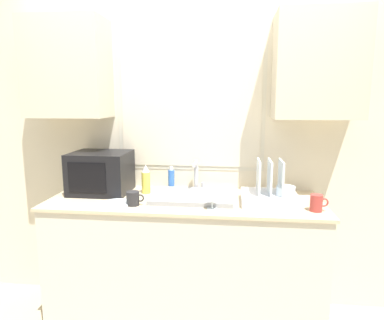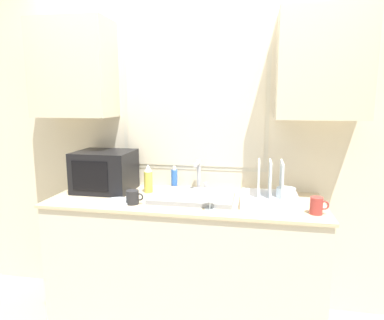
{
  "view_description": "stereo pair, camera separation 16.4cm",
  "coord_description": "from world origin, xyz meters",
  "px_view_note": "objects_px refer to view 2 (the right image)",
  "views": [
    {
      "loc": [
        0.31,
        -1.95,
        1.6
      ],
      "look_at": [
        0.05,
        0.29,
        1.21
      ],
      "focal_mm": 32.0,
      "sensor_mm": 36.0,
      "label": 1
    },
    {
      "loc": [
        0.47,
        -1.93,
        1.6
      ],
      "look_at": [
        0.05,
        0.29,
        1.21
      ],
      "focal_mm": 32.0,
      "sensor_mm": 36.0,
      "label": 2
    }
  ],
  "objects_px": {
    "soap_bottle": "(174,179)",
    "mug_near_sink": "(133,197)",
    "wine_glass": "(210,194)",
    "faucet": "(199,173)",
    "dish_rack": "(271,195)",
    "spray_bottle": "(148,179)",
    "microwave": "(105,171)"
  },
  "relations": [
    {
      "from": "soap_bottle",
      "to": "faucet",
      "type": "bearing_deg",
      "value": -6.93
    },
    {
      "from": "soap_bottle",
      "to": "spray_bottle",
      "type": "bearing_deg",
      "value": -140.57
    },
    {
      "from": "microwave",
      "to": "mug_near_sink",
      "type": "bearing_deg",
      "value": -41.45
    },
    {
      "from": "microwave",
      "to": "soap_bottle",
      "type": "height_order",
      "value": "microwave"
    },
    {
      "from": "faucet",
      "to": "microwave",
      "type": "bearing_deg",
      "value": -169.67
    },
    {
      "from": "microwave",
      "to": "dish_rack",
      "type": "distance_m",
      "value": 1.23
    },
    {
      "from": "microwave",
      "to": "wine_glass",
      "type": "xyz_separation_m",
      "value": [
        0.84,
        -0.31,
        -0.05
      ]
    },
    {
      "from": "mug_near_sink",
      "to": "wine_glass",
      "type": "bearing_deg",
      "value": -3.2
    },
    {
      "from": "faucet",
      "to": "mug_near_sink",
      "type": "bearing_deg",
      "value": -132.09
    },
    {
      "from": "spray_bottle",
      "to": "dish_rack",
      "type": "bearing_deg",
      "value": -10.28
    },
    {
      "from": "spray_bottle",
      "to": "wine_glass",
      "type": "bearing_deg",
      "value": -33.08
    },
    {
      "from": "faucet",
      "to": "spray_bottle",
      "type": "relative_size",
      "value": 1.09
    },
    {
      "from": "soap_bottle",
      "to": "mug_near_sink",
      "type": "bearing_deg",
      "value": -111.94
    },
    {
      "from": "faucet",
      "to": "wine_glass",
      "type": "height_order",
      "value": "faucet"
    },
    {
      "from": "microwave",
      "to": "wine_glass",
      "type": "height_order",
      "value": "microwave"
    },
    {
      "from": "soap_bottle",
      "to": "mug_near_sink",
      "type": "relative_size",
      "value": 1.52
    },
    {
      "from": "spray_bottle",
      "to": "microwave",
      "type": "bearing_deg",
      "value": -177.43
    },
    {
      "from": "dish_rack",
      "to": "mug_near_sink",
      "type": "relative_size",
      "value": 3.11
    },
    {
      "from": "soap_bottle",
      "to": "microwave",
      "type": "bearing_deg",
      "value": -163.19
    },
    {
      "from": "dish_rack",
      "to": "mug_near_sink",
      "type": "bearing_deg",
      "value": -171.02
    },
    {
      "from": "dish_rack",
      "to": "spray_bottle",
      "type": "distance_m",
      "value": 0.9
    },
    {
      "from": "spray_bottle",
      "to": "soap_bottle",
      "type": "bearing_deg",
      "value": 39.43
    },
    {
      "from": "spray_bottle",
      "to": "mug_near_sink",
      "type": "bearing_deg",
      "value": -92.04
    },
    {
      "from": "spray_bottle",
      "to": "mug_near_sink",
      "type": "relative_size",
      "value": 1.82
    },
    {
      "from": "spray_bottle",
      "to": "soap_bottle",
      "type": "distance_m",
      "value": 0.21
    },
    {
      "from": "wine_glass",
      "to": "faucet",
      "type": "bearing_deg",
      "value": 108.07
    },
    {
      "from": "dish_rack",
      "to": "soap_bottle",
      "type": "xyz_separation_m",
      "value": [
        -0.72,
        0.3,
        0.01
      ]
    },
    {
      "from": "microwave",
      "to": "spray_bottle",
      "type": "bearing_deg",
      "value": 2.57
    },
    {
      "from": "faucet",
      "to": "soap_bottle",
      "type": "xyz_separation_m",
      "value": [
        -0.2,
        0.02,
        -0.06
      ]
    },
    {
      "from": "mug_near_sink",
      "to": "spray_bottle",
      "type": "bearing_deg",
      "value": 87.96
    },
    {
      "from": "dish_rack",
      "to": "mug_near_sink",
      "type": "height_order",
      "value": "dish_rack"
    },
    {
      "from": "soap_bottle",
      "to": "wine_glass",
      "type": "distance_m",
      "value": 0.58
    }
  ]
}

